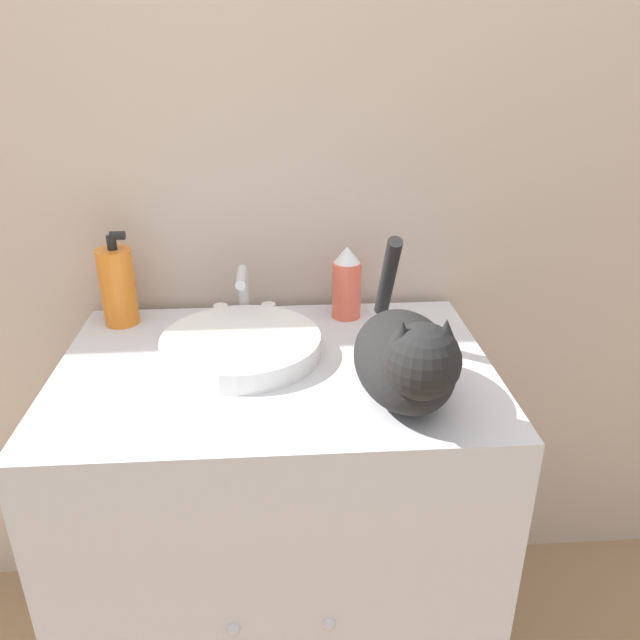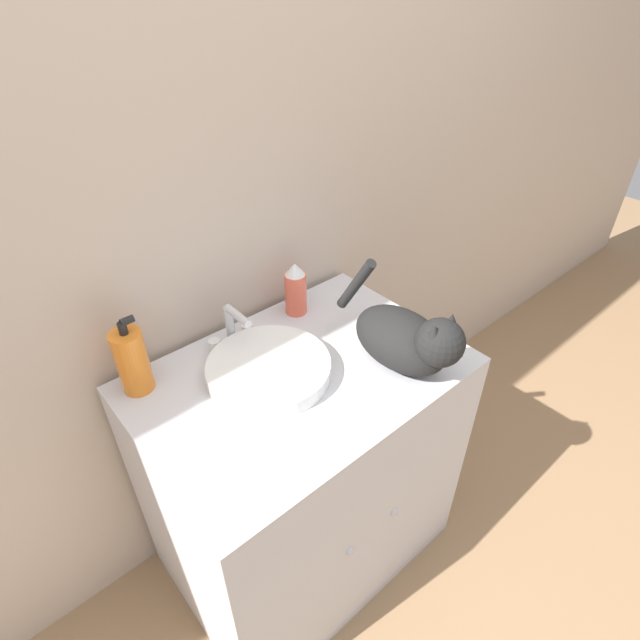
# 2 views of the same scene
# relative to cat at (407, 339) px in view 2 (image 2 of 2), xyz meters

# --- Properties ---
(ground_plane) EXTENTS (8.00, 8.00, 0.00)m
(ground_plane) POSITION_rel_cat_xyz_m (-0.22, -0.13, -0.89)
(ground_plane) COLOR #997551
(wall_back) EXTENTS (6.00, 0.05, 2.50)m
(wall_back) POSITION_rel_cat_xyz_m (-0.22, 0.48, 0.36)
(wall_back) COLOR #C6B29E
(wall_back) RESTS_ON ground_plane
(vanity_cabinet) EXTENTS (0.83, 0.59, 0.80)m
(vanity_cabinet) POSITION_rel_cat_xyz_m (-0.22, 0.15, -0.49)
(vanity_cabinet) COLOR silver
(vanity_cabinet) RESTS_ON ground_plane
(sink_basin) EXTENTS (0.31, 0.31, 0.04)m
(sink_basin) POSITION_rel_cat_xyz_m (-0.29, 0.20, -0.07)
(sink_basin) COLOR white
(sink_basin) RESTS_ON vanity_cabinet
(faucet) EXTENTS (0.14, 0.11, 0.13)m
(faucet) POSITION_rel_cat_xyz_m (-0.29, 0.36, -0.03)
(faucet) COLOR silver
(faucet) RESTS_ON vanity_cabinet
(cat) EXTENTS (0.17, 0.40, 0.25)m
(cat) POSITION_rel_cat_xyz_m (0.00, 0.00, 0.00)
(cat) COLOR black
(cat) RESTS_ON vanity_cabinet
(soap_bottle) EXTENTS (0.07, 0.07, 0.21)m
(soap_bottle) POSITION_rel_cat_xyz_m (-0.55, 0.37, -0.00)
(soap_bottle) COLOR orange
(soap_bottle) RESTS_ON vanity_cabinet
(spray_bottle) EXTENTS (0.06, 0.06, 0.16)m
(spray_bottle) POSITION_rel_cat_xyz_m (-0.06, 0.37, -0.01)
(spray_bottle) COLOR #EF6047
(spray_bottle) RESTS_ON vanity_cabinet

